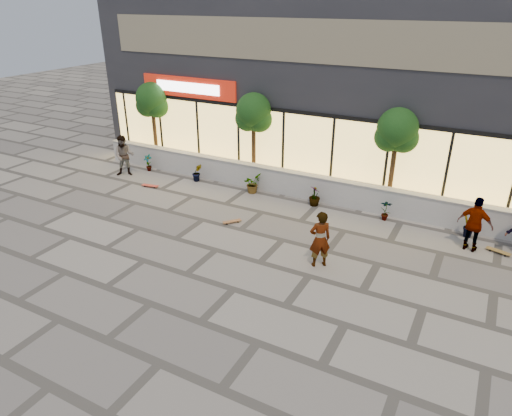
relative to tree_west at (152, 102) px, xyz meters
The scene contains 18 objects.
ground 12.21m from the tree_west, 40.55° to the right, with size 80.00×80.00×0.00m, color gray.
planter_wall 9.36m from the tree_west, ahead, with size 22.00×0.42×1.04m.
retail_building 10.27m from the tree_west, 28.00° to the left, with size 24.00×9.17×8.50m.
shrub_a 2.91m from the tree_west, 68.20° to the right, with size 0.43×0.29×0.81m, color #173E13.
shrub_b 4.37m from the tree_west, 20.75° to the right, with size 0.45×0.36×0.81m, color #173E13.
shrub_c 6.74m from the tree_west, 11.58° to the right, with size 0.73×0.63×0.81m, color #173E13.
shrub_d 9.35m from the tree_west, ahead, with size 0.45×0.45×0.81m, color #173E13.
shrub_e 12.05m from the tree_west, ahead, with size 0.43×0.29×0.81m, color #173E13.
shrub_f 14.78m from the tree_west, ahead, with size 0.45×0.36×0.81m, color #173E13.
tree_west is the anchor object (origin of this frame).
tree_midwest 5.50m from the tree_west, ahead, with size 1.60×1.50×3.92m.
tree_mideast 11.50m from the tree_west, ahead, with size 1.60×1.50×3.92m.
skater_center 12.11m from the tree_west, 26.69° to the right, with size 0.66×0.44×1.82m, color silver.
skater_left 3.00m from the tree_west, 90.77° to the right, with size 0.91×0.71×1.88m, color #958560.
skater_right_near 14.99m from the tree_west, ahead, with size 1.09×0.45×1.86m, color silver.
skateboard_center 8.50m from the tree_west, 31.22° to the right, with size 0.58×0.65×0.08m.
skateboard_left 4.48m from the tree_west, 56.04° to the right, with size 0.78×0.32×0.09m.
skateboard_right_near 15.92m from the tree_west, ahead, with size 0.78×0.39×0.09m.
Camera 1 is at (5.63, -9.18, 7.53)m, focal length 32.00 mm.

